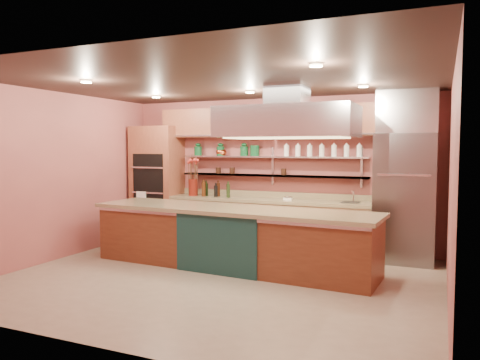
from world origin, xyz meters
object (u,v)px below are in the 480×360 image
at_px(kitchen_scale, 288,198).
at_px(green_canister, 255,151).
at_px(refrigerator, 405,198).
at_px(copper_kettle, 223,152).
at_px(flower_vase, 193,187).
at_px(island, 231,238).

relative_size(kitchen_scale, green_canister, 0.74).
xyz_separation_m(refrigerator, copper_kettle, (-3.41, 0.23, 0.73)).
distance_m(refrigerator, flower_vase, 3.94).
distance_m(island, flower_vase, 2.19).
bearing_deg(flower_vase, kitchen_scale, 0.00).
relative_size(copper_kettle, green_canister, 0.79).
bearing_deg(refrigerator, flower_vase, 179.85).
bearing_deg(green_canister, copper_kettle, 180.00).
xyz_separation_m(island, flower_vase, (-1.49, 1.47, 0.62)).
distance_m(flower_vase, kitchen_scale, 1.96).
height_order(island, kitchen_scale, kitchen_scale).
bearing_deg(island, flower_vase, 138.98).
height_order(island, green_canister, green_canister).
xyz_separation_m(island, copper_kettle, (-0.96, 1.69, 1.31)).
height_order(copper_kettle, green_canister, green_canister).
relative_size(refrigerator, kitchen_scale, 14.11).
distance_m(island, kitchen_scale, 1.62).
distance_m(refrigerator, green_canister, 2.84).
xyz_separation_m(flower_vase, copper_kettle, (0.54, 0.22, 0.69)).
height_order(refrigerator, green_canister, refrigerator).
relative_size(refrigerator, green_canister, 10.44).
bearing_deg(flower_vase, refrigerator, -0.15).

